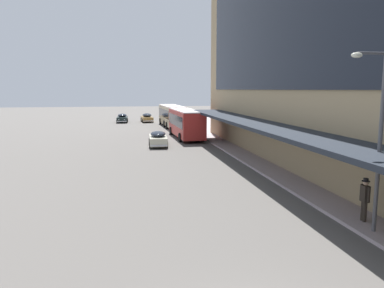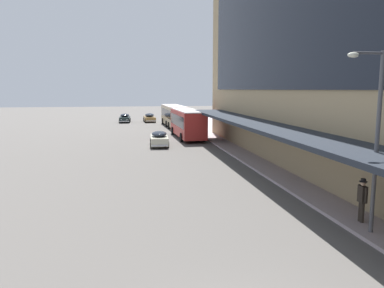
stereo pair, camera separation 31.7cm
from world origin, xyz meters
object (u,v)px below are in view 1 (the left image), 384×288
Objects in this scene: street_lamp at (377,129)px; transit_bus_kerbside_front at (172,115)px; sedan_trailing_near at (147,118)px; transit_bus_kerbside_rear at (186,122)px; sedan_oncoming_rear at (158,139)px; pedestrian_at_kerb at (365,198)px; sedan_far_back at (122,118)px.

transit_bus_kerbside_front is at bearing 92.86° from street_lamp.
sedan_trailing_near is at bearing 95.92° from street_lamp.
transit_bus_kerbside_rear reaches higher than sedan_trailing_near.
sedan_oncoming_rear is at bearing 103.83° from street_lamp.
transit_bus_kerbside_front is 2.40× the size of sedan_oncoming_rear.
transit_bus_kerbside_front reaches higher than pedestrian_at_kerb.
transit_bus_kerbside_front is at bearing -69.31° from sedan_trailing_near.
sedan_trailing_near is (4.25, 0.05, 0.01)m from sedan_far_back.
sedan_far_back is at bearing 131.03° from transit_bus_kerbside_front.
street_lamp is at bearing -84.08° from sedan_trailing_near.
transit_bus_kerbside_front is at bearing 89.54° from transit_bus_kerbside_rear.
sedan_oncoming_rear is 25.78m from street_lamp.
transit_bus_kerbside_rear is 23.89m from sedan_far_back.
pedestrian_at_kerb is at bearing -78.88° from sedan_far_back.
sedan_trailing_near is (-3.18, 22.72, -1.15)m from transit_bus_kerbside_rear.
pedestrian_at_kerb is (10.24, -52.07, 0.43)m from sedan_far_back.
street_lamp reaches higher than sedan_trailing_near.
transit_bus_kerbside_rear is 30.66m from street_lamp.
sedan_oncoming_rear is 28.39m from sedan_trailing_near.
sedan_far_back is 28.57m from sedan_oncoming_rear.
transit_bus_kerbside_front reaches higher than sedan_oncoming_rear.
street_lamp reaches higher than sedan_oncoming_rear.
sedan_trailing_near reaches higher than sedan_far_back.
sedan_trailing_near is 2.70× the size of pedestrian_at_kerb.
transit_bus_kerbside_rear is 2.09× the size of sedan_trailing_near.
street_lamp is at bearing -85.62° from transit_bus_kerbside_rear.
pedestrian_at_kerb is (2.69, -43.39, -0.67)m from transit_bus_kerbside_front.
sedan_far_back is 0.95× the size of sedan_oncoming_rear.
street_lamp is at bearing -87.14° from transit_bus_kerbside_front.
pedestrian_at_kerb is at bearing -84.55° from transit_bus_kerbside_rear.
transit_bus_kerbside_rear is 6.90m from sedan_oncoming_rear.
transit_bus_kerbside_front is 6.19× the size of pedestrian_at_kerb.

